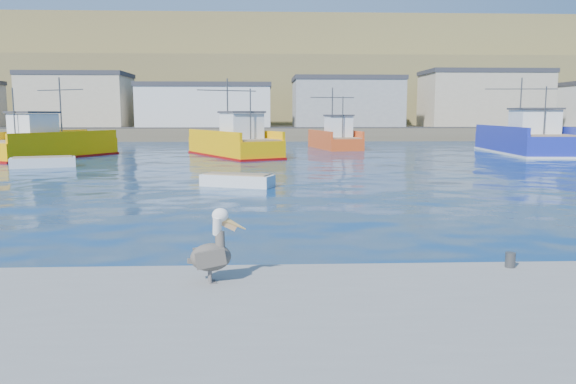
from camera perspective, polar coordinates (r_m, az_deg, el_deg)
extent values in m
plane|color=navy|center=(14.63, 5.07, -6.05)|extent=(260.00, 260.00, 0.00)
cylinder|color=#4C4C4C|center=(12.09, 21.65, -6.43)|extent=(0.20, 0.20, 0.30)
cube|color=brown|center=(86.13, -1.22, 6.17)|extent=(160.00, 30.00, 1.60)
cube|color=brown|center=(112.11, -1.53, 9.25)|extent=(180.00, 40.00, 14.00)
cube|color=brown|center=(132.29, -1.69, 11.23)|extent=(200.00, 40.00, 24.00)
cube|color=#2D2D2D|center=(75.11, -1.04, 6.55)|extent=(150.00, 5.00, 0.10)
cube|color=tan|center=(85.18, -20.56, 8.54)|extent=(14.00, 9.00, 7.00)
cube|color=#333338|center=(85.33, -20.69, 11.09)|extent=(14.28, 9.18, 0.60)
cube|color=silver|center=(81.47, -8.28, 8.48)|extent=(18.00, 11.00, 5.50)
cube|color=#333338|center=(81.56, -8.32, 10.63)|extent=(18.36, 11.22, 0.60)
cube|color=gray|center=(81.94, 5.94, 8.87)|extent=(15.00, 10.00, 6.50)
cube|color=#333338|center=(82.08, 5.98, 11.35)|extent=(15.30, 10.20, 0.60)
cube|color=tan|center=(87.13, 19.23, 8.75)|extent=(17.00, 9.00, 7.50)
cube|color=#333338|center=(87.31, 19.35, 11.40)|extent=(17.34, 9.18, 0.60)
cube|color=#FFAD03|center=(49.11, -22.85, 4.07)|extent=(8.46, 11.36, 1.42)
cube|color=#FFAD03|center=(47.78, -21.56, 5.32)|extent=(5.34, 9.52, 0.70)
cube|color=#FFAD03|center=(50.37, -24.21, 5.29)|extent=(5.34, 9.52, 0.70)
cube|color=#9B0C0A|center=(49.15, -22.81, 3.30)|extent=(8.63, 11.59, 0.25)
cube|color=#8C7251|center=(49.07, -22.90, 4.96)|extent=(7.99, 10.84, 0.10)
cube|color=white|center=(47.98, -24.45, 6.07)|extent=(3.56, 3.63, 2.00)
cube|color=#333338|center=(47.97, -24.53, 7.38)|extent=(3.87, 4.00, 0.15)
cylinder|color=#4C4C4C|center=(49.75, -22.10, 7.86)|extent=(0.16, 0.16, 5.00)
cylinder|color=#4C4C4C|center=(46.94, -26.07, 7.05)|extent=(0.14, 0.14, 4.00)
cylinder|color=#4C4C4C|center=(49.79, -22.19, 9.58)|extent=(4.52, 2.52, 0.08)
cube|color=#FFAD03|center=(47.19, -5.56, 4.53)|extent=(8.46, 11.62, 1.44)
cube|color=#FFAD03|center=(47.90, -3.60, 5.89)|extent=(5.15, 9.78, 0.70)
cube|color=#FFAD03|center=(46.44, -7.62, 5.77)|extent=(5.15, 9.78, 0.70)
cube|color=#9B0C0A|center=(47.24, -5.55, 3.72)|extent=(8.63, 11.85, 0.25)
cube|color=#8C7251|center=(47.15, -5.58, 5.47)|extent=(7.98, 11.08, 0.10)
cube|color=white|center=(45.60, -4.74, 6.71)|extent=(3.65, 3.69, 2.00)
cube|color=#333338|center=(45.59, -4.75, 8.10)|extent=(3.97, 4.07, 0.15)
cylinder|color=#4C4C4C|center=(48.12, -6.16, 8.43)|extent=(0.16, 0.16, 5.00)
cylinder|color=#4C4C4C|center=(44.09, -3.83, 7.85)|extent=(0.13, 0.13, 4.00)
cylinder|color=#4C4C4C|center=(48.16, -6.19, 10.21)|extent=(4.81, 2.51, 0.08)
cube|color=#1C289C|center=(54.59, 22.85, 4.56)|extent=(5.59, 13.60, 1.73)
cube|color=#1C289C|center=(55.37, 25.04, 5.74)|extent=(1.21, 13.02, 0.70)
cube|color=#1C289C|center=(53.79, 20.74, 5.93)|extent=(1.21, 13.02, 0.70)
cube|color=silver|center=(54.63, 22.81, 3.71)|extent=(5.71, 13.87, 0.25)
cube|color=#8C7251|center=(54.55, 22.90, 5.52)|extent=(5.18, 13.04, 0.10)
cube|color=white|center=(52.67, 23.75, 6.55)|extent=(3.49, 3.55, 2.00)
cube|color=#333338|center=(52.67, 23.82, 7.75)|extent=(3.75, 3.96, 0.15)
cylinder|color=#4C4C4C|center=(55.77, 22.55, 8.10)|extent=(0.13, 0.13, 5.00)
cylinder|color=#4C4C4C|center=(50.82, 24.65, 7.49)|extent=(0.11, 0.11, 4.00)
cylinder|color=#4C4C4C|center=(55.81, 22.63, 9.64)|extent=(6.51, 0.55, 0.08)
cube|color=#D74819|center=(57.20, 4.74, 4.99)|extent=(4.72, 9.19, 1.14)
cube|color=#D74819|center=(57.63, 6.23, 5.91)|extent=(1.64, 8.50, 0.70)
cube|color=#D74819|center=(56.73, 3.25, 5.91)|extent=(1.64, 8.50, 0.70)
cube|color=#8C7251|center=(57.17, 4.75, 5.61)|extent=(4.40, 8.80, 0.10)
cube|color=white|center=(55.88, 5.15, 6.63)|extent=(2.64, 2.55, 2.00)
cube|color=#333338|center=(55.87, 5.17, 7.76)|extent=(2.84, 2.83, 0.15)
cylinder|color=#4C4C4C|center=(57.96, 4.52, 8.07)|extent=(0.14, 0.14, 5.00)
cylinder|color=#4C4C4C|center=(54.62, 5.58, 7.54)|extent=(0.12, 0.12, 4.00)
cylinder|color=#4C4C4C|center=(57.99, 4.54, 9.55)|extent=(4.55, 0.86, 0.08)
cube|color=silver|center=(40.53, -23.61, 2.67)|extent=(4.24, 2.63, 0.80)
cube|color=#8C7251|center=(40.50, -23.65, 3.28)|extent=(3.77, 2.21, 0.08)
cube|color=silver|center=(27.52, -5.17, 1.03)|extent=(3.74, 2.43, 0.71)
cube|color=#8C7251|center=(27.48, -5.18, 1.82)|extent=(3.31, 2.06, 0.07)
cylinder|color=#595451|center=(10.31, -7.89, -8.51)|extent=(0.07, 0.07, 0.26)
cube|color=#595451|center=(10.35, -7.62, -9.14)|extent=(0.15, 0.13, 0.01)
cylinder|color=#595451|center=(10.46, -7.99, -8.26)|extent=(0.07, 0.07, 0.26)
cube|color=#595451|center=(10.50, -7.73, -8.88)|extent=(0.15, 0.13, 0.01)
ellipsoid|color=#38332D|center=(10.30, -7.85, -6.58)|extent=(0.82, 0.58, 0.51)
cube|color=#38332D|center=(10.10, -7.86, -6.74)|extent=(0.57, 0.17, 0.37)
cube|color=#38332D|center=(10.48, -8.10, -6.20)|extent=(0.57, 0.17, 0.37)
cube|color=#38332D|center=(10.28, -9.66, -6.98)|extent=(0.22, 0.18, 0.11)
cylinder|color=#38332D|center=(10.25, -6.91, -5.03)|extent=(0.22, 0.29, 0.40)
cylinder|color=white|center=(10.18, -7.20, -3.39)|extent=(0.21, 0.29, 0.38)
ellipsoid|color=white|center=(10.15, -6.89, -2.35)|extent=(0.34, 0.29, 0.26)
cone|color=gold|center=(10.22, -5.58, -3.19)|extent=(0.53, 0.23, 0.35)
cube|color=tan|center=(10.21, -6.10, -3.40)|extent=(0.31, 0.11, 0.22)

